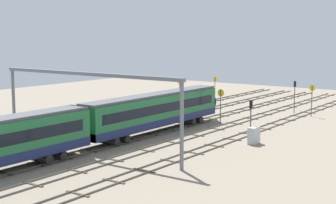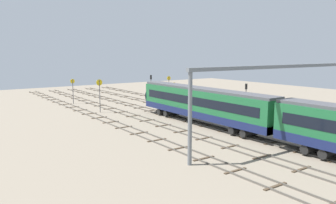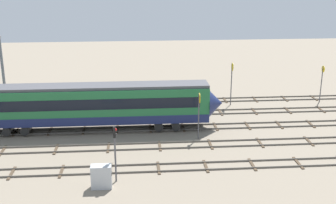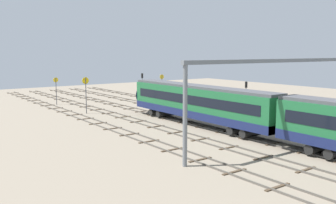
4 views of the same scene
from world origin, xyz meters
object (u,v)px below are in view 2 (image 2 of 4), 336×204
object	(u,v)px
speed_sign_far_trackside	(169,84)
overhead_gantry	(280,82)
train	(275,119)
speed_sign_mid_trackside	(73,88)
relay_cabinet	(255,107)
speed_sign_near_foreground	(174,92)
speed_sign_distant_end	(100,91)
signal_light_trackside_approach	(151,83)
signal_light_trackside_departure	(246,94)

from	to	relation	value
speed_sign_far_trackside	overhead_gantry	bearing A→B (deg)	162.99
overhead_gantry	train	bearing A→B (deg)	43.01
speed_sign_mid_trackside	relay_cabinet	world-z (taller)	speed_sign_mid_trackside
speed_sign_near_foreground	speed_sign_distant_end	xyz separation A→B (m)	(5.63, 10.65, 0.38)
speed_sign_near_foreground	signal_light_trackside_approach	xyz separation A→B (m)	(14.74, -4.72, 0.08)
speed_sign_far_trackside	relay_cabinet	xyz separation A→B (m)	(-22.00, -1.38, -2.13)
speed_sign_far_trackside	relay_cabinet	size ratio (longest dim) A/B	2.50
speed_sign_mid_trackside	signal_light_trackside_approach	world-z (taller)	signal_light_trackside_approach
signal_light_trackside_approach	speed_sign_mid_trackside	bearing A→B (deg)	81.02
signal_light_trackside_approach	relay_cabinet	bearing A→B (deg)	-168.71
speed_sign_near_foreground	speed_sign_mid_trackside	bearing A→B (deg)	32.63
speed_sign_near_foreground	signal_light_trackside_departure	world-z (taller)	speed_sign_near_foreground
overhead_gantry	speed_sign_mid_trackside	bearing A→B (deg)	11.57
speed_sign_mid_trackside	speed_sign_near_foreground	bearing A→B (deg)	-147.37
speed_sign_near_foreground	speed_sign_far_trackside	xyz separation A→B (m)	(13.00, -8.08, -0.08)
speed_sign_far_trackside	signal_light_trackside_departure	bearing A→B (deg)	-178.87
train	speed_sign_mid_trackside	world-z (taller)	train
speed_sign_mid_trackside	speed_sign_distant_end	world-z (taller)	speed_sign_distant_end
speed_sign_mid_trackside	signal_light_trackside_approach	xyz separation A→B (m)	(-2.49, -15.74, 0.23)
speed_sign_mid_trackside	signal_light_trackside_approach	bearing A→B (deg)	-98.98
speed_sign_mid_trackside	speed_sign_distant_end	bearing A→B (deg)	-178.12
speed_sign_mid_trackside	speed_sign_far_trackside	xyz separation A→B (m)	(-4.22, -19.10, 0.07)
speed_sign_distant_end	relay_cabinet	world-z (taller)	speed_sign_distant_end
speed_sign_distant_end	speed_sign_far_trackside	bearing A→B (deg)	-68.50
speed_sign_near_foreground	speed_sign_distant_end	size ratio (longest dim) A/B	0.89
overhead_gantry	speed_sign_far_trackside	bearing A→B (deg)	-17.01
overhead_gantry	speed_sign_distant_end	xyz separation A→B (m)	(28.34, 7.79, -3.05)
overhead_gantry	speed_sign_near_foreground	size ratio (longest dim) A/B	5.14
relay_cabinet	speed_sign_distant_end	bearing A→B (deg)	53.96
overhead_gantry	signal_light_trackside_approach	size ratio (longest dim) A/B	4.89
relay_cabinet	speed_sign_near_foreground	bearing A→B (deg)	46.41
train	speed_sign_mid_trackside	bearing A→B (deg)	11.29
speed_sign_far_trackside	speed_sign_distant_end	world-z (taller)	speed_sign_distant_end
train	speed_sign_mid_trackside	distance (m)	40.45
speed_sign_far_trackside	speed_sign_mid_trackside	bearing A→B (deg)	77.54
train	relay_cabinet	bearing A→B (deg)	-43.06
signal_light_trackside_departure	overhead_gantry	bearing A→B (deg)	142.55
signal_light_trackside_approach	signal_light_trackside_departure	xyz separation A→B (m)	(-22.64, -3.77, -0.17)
overhead_gantry	signal_light_trackside_approach	bearing A→B (deg)	-11.43
speed_sign_near_foreground	signal_light_trackside_departure	bearing A→B (deg)	-132.97
train	speed_sign_mid_trackside	xyz separation A→B (m)	(39.67, 7.92, 0.35)
overhead_gantry	relay_cabinet	xyz separation A→B (m)	(13.71, -12.31, -5.64)
speed_sign_near_foreground	speed_sign_distant_end	bearing A→B (deg)	62.14
speed_sign_far_trackside	relay_cabinet	bearing A→B (deg)	-176.41
speed_sign_mid_trackside	speed_sign_distant_end	size ratio (longest dim) A/B	0.88
speed_sign_near_foreground	relay_cabinet	xyz separation A→B (m)	(-9.00, -9.46, -2.21)
train	speed_sign_near_foreground	distance (m)	22.66
overhead_gantry	speed_sign_far_trackside	xyz separation A→B (m)	(35.71, -10.93, -3.51)
speed_sign_distant_end	signal_light_trackside_approach	world-z (taller)	speed_sign_distant_end
train	speed_sign_near_foreground	world-z (taller)	train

